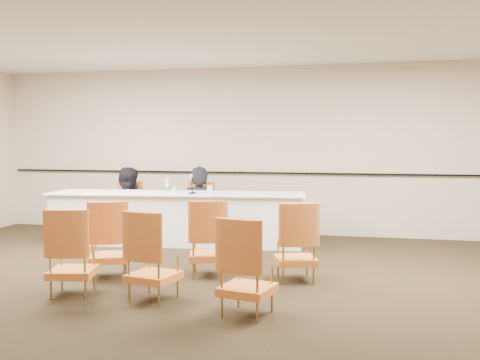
# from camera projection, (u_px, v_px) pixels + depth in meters

# --- Properties ---
(floor) EXTENTS (10.00, 10.00, 0.00)m
(floor) POSITION_uv_depth(u_px,v_px,m) (192.00, 293.00, 5.85)
(floor) COLOR black
(floor) RESTS_ON ground
(ceiling) EXTENTS (10.00, 10.00, 0.00)m
(ceiling) POSITION_uv_depth(u_px,v_px,m) (190.00, 14.00, 5.64)
(ceiling) COLOR silver
(ceiling) RESTS_ON ground
(wall_back) EXTENTS (10.00, 0.04, 3.00)m
(wall_back) POSITION_uv_depth(u_px,v_px,m) (259.00, 151.00, 9.64)
(wall_back) COLOR beige
(wall_back) RESTS_ON ground
(wall_rail) EXTENTS (9.80, 0.04, 0.03)m
(wall_rail) POSITION_uv_depth(u_px,v_px,m) (259.00, 173.00, 9.63)
(wall_rail) COLOR black
(wall_rail) RESTS_ON wall_back
(panel_table) EXTENTS (4.22, 1.36, 0.83)m
(panel_table) POSITION_uv_depth(u_px,v_px,m) (177.00, 218.00, 8.71)
(panel_table) COLOR white
(panel_table) RESTS_ON ground
(panelist_main) EXTENTS (0.66, 0.44, 1.81)m
(panelist_main) POSITION_uv_depth(u_px,v_px,m) (199.00, 218.00, 9.28)
(panelist_main) COLOR black
(panelist_main) RESTS_ON ground
(panelist_main_chair) EXTENTS (0.55, 0.55, 0.95)m
(panelist_main_chair) POSITION_uv_depth(u_px,v_px,m) (199.00, 210.00, 9.27)
(panelist_main_chair) COLOR #CF5025
(panelist_main_chair) RESTS_ON ground
(panelist_second) EXTENTS (0.90, 0.74, 1.71)m
(panelist_second) POSITION_uv_depth(u_px,v_px,m) (127.00, 215.00, 9.43)
(panelist_second) COLOR black
(panelist_second) RESTS_ON ground
(panelist_second_chair) EXTENTS (0.55, 0.55, 0.95)m
(panelist_second_chair) POSITION_uv_depth(u_px,v_px,m) (127.00, 209.00, 9.42)
(panelist_second_chair) COLOR #CF5025
(panelist_second_chair) RESTS_ON ground
(papers) EXTENTS (0.37, 0.33, 0.00)m
(papers) POSITION_uv_depth(u_px,v_px,m) (205.00, 193.00, 8.59)
(papers) COLOR silver
(papers) RESTS_ON panel_table
(microphone) EXTENTS (0.19, 0.25, 0.31)m
(microphone) POSITION_uv_depth(u_px,v_px,m) (192.00, 184.00, 8.48)
(microphone) COLOR black
(microphone) RESTS_ON panel_table
(water_bottle) EXTENTS (0.10, 0.10, 0.24)m
(water_bottle) POSITION_uv_depth(u_px,v_px,m) (167.00, 185.00, 8.66)
(water_bottle) COLOR #178275
(water_bottle) RESTS_ON panel_table
(drinking_glass) EXTENTS (0.06, 0.06, 0.10)m
(drinking_glass) POSITION_uv_depth(u_px,v_px,m) (175.00, 190.00, 8.62)
(drinking_glass) COLOR silver
(drinking_glass) RESTS_ON panel_table
(coffee_cup) EXTENTS (0.09, 0.09, 0.14)m
(coffee_cup) POSITION_uv_depth(u_px,v_px,m) (210.00, 190.00, 8.47)
(coffee_cup) COLOR white
(coffee_cup) RESTS_ON panel_table
(aud_chair_front_left) EXTENTS (0.65, 0.65, 0.95)m
(aud_chair_front_left) POSITION_uv_depth(u_px,v_px,m) (110.00, 239.00, 6.49)
(aud_chair_front_left) COLOR #CF5025
(aud_chair_front_left) RESTS_ON ground
(aud_chair_front_mid) EXTENTS (0.61, 0.61, 0.95)m
(aud_chair_front_mid) POSITION_uv_depth(u_px,v_px,m) (209.00, 238.00, 6.57)
(aud_chair_front_mid) COLOR #CF5025
(aud_chair_front_mid) RESTS_ON ground
(aud_chair_front_right) EXTENTS (0.63, 0.63, 0.95)m
(aud_chair_front_right) POSITION_uv_depth(u_px,v_px,m) (296.00, 241.00, 6.34)
(aud_chair_front_right) COLOR #CF5025
(aud_chair_front_right) RESTS_ON ground
(aud_chair_back_left) EXTENTS (0.60, 0.60, 0.95)m
(aud_chair_back_left) POSITION_uv_depth(u_px,v_px,m) (73.00, 251.00, 5.75)
(aud_chair_back_left) COLOR #CF5025
(aud_chair_back_left) RESTS_ON ground
(aud_chair_back_mid) EXTENTS (0.59, 0.59, 0.95)m
(aud_chair_back_mid) POSITION_uv_depth(u_px,v_px,m) (153.00, 255.00, 5.56)
(aud_chair_back_mid) COLOR #CF5025
(aud_chair_back_mid) RESTS_ON ground
(aud_chair_back_right) EXTENTS (0.60, 0.60, 0.95)m
(aud_chair_back_right) POSITION_uv_depth(u_px,v_px,m) (247.00, 266.00, 5.07)
(aud_chair_back_right) COLOR #CF5025
(aud_chair_back_right) RESTS_ON ground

